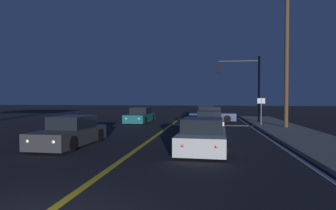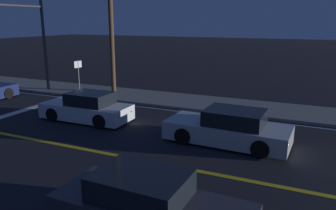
% 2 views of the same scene
% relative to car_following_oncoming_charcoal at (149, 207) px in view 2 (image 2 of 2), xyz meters
% --- Properties ---
extents(sidewalk_right, '(3.20, 36.62, 0.15)m').
position_rel_car_following_oncoming_charcoal_xyz_m(sidewalk_right, '(11.32, 1.96, -0.51)').
color(sidewalk_right, slate).
rests_on(sidewalk_right, ground).
extents(lane_line_center, '(0.20, 34.59, 0.01)m').
position_rel_car_following_oncoming_charcoal_xyz_m(lane_line_center, '(3.27, 1.96, -0.58)').
color(lane_line_center, gold).
rests_on(lane_line_center, ground).
extents(lane_line_edge_right, '(0.16, 34.59, 0.01)m').
position_rel_car_following_oncoming_charcoal_xyz_m(lane_line_edge_right, '(9.47, 1.96, -0.58)').
color(lane_line_edge_right, silver).
rests_on(lane_line_edge_right, ground).
extents(stop_bar, '(6.46, 0.50, 0.01)m').
position_rel_car_following_oncoming_charcoal_xyz_m(stop_bar, '(6.49, 10.63, -0.58)').
color(stop_bar, silver).
rests_on(stop_bar, ground).
extents(car_following_oncoming_charcoal, '(1.92, 4.49, 1.34)m').
position_rel_car_following_oncoming_charcoal_xyz_m(car_following_oncoming_charcoal, '(0.00, 0.00, 0.00)').
color(car_following_oncoming_charcoal, '#2D2D33').
rests_on(car_following_oncoming_charcoal, ground).
extents(car_distant_tail_white, '(1.84, 4.28, 1.34)m').
position_rel_car_following_oncoming_charcoal_xyz_m(car_distant_tail_white, '(6.29, 6.51, -0.00)').
color(car_distant_tail_white, silver).
rests_on(car_distant_tail_white, ground).
extents(car_far_approaching_silver, '(2.10, 4.72, 1.34)m').
position_rel_car_following_oncoming_charcoal_xyz_m(car_far_approaching_silver, '(6.04, -0.25, 0.00)').
color(car_far_approaching_silver, '#B2B5BA').
rests_on(car_far_approaching_silver, ground).
extents(traffic_signal_near_right, '(3.65, 0.28, 5.77)m').
position_rel_car_following_oncoming_charcoal_xyz_m(traffic_signal_near_right, '(9.24, 12.93, 3.25)').
color(traffic_signal_near_right, '#38383D').
rests_on(traffic_signal_near_right, ground).
extents(street_sign_corner, '(0.56, 0.13, 2.21)m').
position_rel_car_following_oncoming_charcoal_xyz_m(street_sign_corner, '(10.22, 10.13, 0.92)').
color(street_sign_corner, slate).
rests_on(street_sign_corner, ground).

